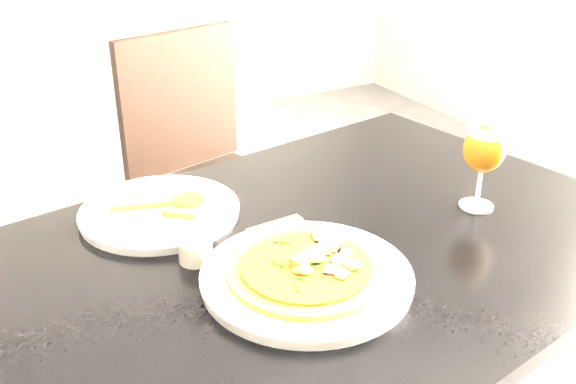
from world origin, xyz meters
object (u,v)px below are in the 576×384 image
chair_far (208,174)px  pizza (306,268)px  beer_glass (484,150)px  dining_table (317,286)px

chair_far → pizza: bearing=-116.8°
beer_glass → pizza: bearing=-171.1°
dining_table → chair_far: chair_far is taller
pizza → beer_glass: bearing=8.9°
dining_table → pizza: pizza is taller
dining_table → beer_glass: 0.40m
pizza → dining_table: bearing=50.6°
dining_table → beer_glass: bearing=-14.5°
dining_table → beer_glass: size_ratio=8.00×
dining_table → beer_glass: beer_glass is taller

